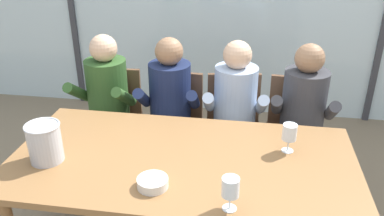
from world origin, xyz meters
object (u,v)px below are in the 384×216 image
tasting_bowl (153,183)px  chair_left_of_center (174,120)px  person_olive_shirt (104,102)px  wine_glass_by_left_taster (290,133)px  chair_right_of_center (294,126)px  dining_table (183,169)px  wine_glass_near_bucket (230,188)px  chair_center (234,122)px  chair_near_curtain (114,116)px  person_navy_polo (169,107)px  person_pale_blue_shirt (235,111)px  ice_bucket_primary (45,142)px  person_charcoal_jacket (303,116)px

tasting_bowl → chair_left_of_center: bearing=96.2°
person_olive_shirt → tasting_bowl: (0.66, -1.06, 0.09)m
wine_glass_by_left_taster → chair_right_of_center: bearing=81.3°
chair_right_of_center → wine_glass_by_left_taster: 0.85m
dining_table → wine_glass_near_bucket: size_ratio=11.34×
chair_right_of_center → tasting_bowl: size_ratio=5.57×
person_olive_shirt → chair_left_of_center: bearing=16.7°
dining_table → chair_center: 0.97m
chair_center → wine_glass_by_left_taster: size_ratio=5.15×
chair_near_curtain → person_navy_polo: (0.49, -0.11, 0.17)m
dining_table → wine_glass_by_left_taster: bearing=16.0°
person_pale_blue_shirt → tasting_bowl: person_pale_blue_shirt is taller
ice_bucket_primary → wine_glass_by_left_taster: (1.35, 0.31, 0.01)m
person_navy_polo → person_pale_blue_shirt: 0.50m
chair_near_curtain → chair_center: (0.98, 0.04, 0.00)m
person_olive_shirt → wine_glass_near_bucket: (1.06, -1.17, 0.18)m
person_navy_polo → person_pale_blue_shirt: same height
chair_center → wine_glass_near_bucket: (0.05, -1.32, 0.35)m
chair_near_curtain → person_navy_polo: size_ratio=0.74×
dining_table → wine_glass_near_bucket: (0.30, -0.40, 0.19)m
tasting_bowl → person_pale_blue_shirt: bearing=71.4°
chair_right_of_center → wine_glass_by_left_taster: bearing=-94.7°
person_pale_blue_shirt → chair_near_curtain: bearing=170.5°
dining_table → chair_center: chair_center is taller
chair_right_of_center → person_pale_blue_shirt: person_pale_blue_shirt is taller
dining_table → person_navy_polo: person_navy_polo is taller
ice_bucket_primary → person_olive_shirt: bearing=90.5°
dining_table → person_olive_shirt: (-0.76, 0.78, 0.02)m
person_charcoal_jacket → tasting_bowl: (-0.85, -1.06, 0.09)m
chair_near_curtain → person_pale_blue_shirt: size_ratio=0.74×
person_olive_shirt → dining_table: bearing=-41.7°
chair_near_curtain → person_olive_shirt: (-0.03, -0.11, 0.17)m
person_navy_polo → wine_glass_near_bucket: (0.54, -1.17, 0.18)m
person_charcoal_jacket → wine_glass_near_bucket: 1.27m
chair_near_curtain → chair_center: bearing=-2.4°
person_navy_polo → ice_bucket_primary: size_ratio=5.37×
person_olive_shirt → tasting_bowl: person_olive_shirt is taller
person_olive_shirt → wine_glass_by_left_taster: bearing=-20.1°
wine_glass_near_bucket → chair_near_curtain: bearing=128.6°
person_charcoal_jacket → tasting_bowl: 1.36m
chair_near_curtain → person_pale_blue_shirt: 1.01m
chair_right_of_center → person_olive_shirt: (-1.47, -0.16, 0.17)m
person_olive_shirt → person_pale_blue_shirt: same height
person_olive_shirt → person_charcoal_jacket: (1.51, 0.00, 0.00)m
dining_table → ice_bucket_primary: bearing=-169.7°
chair_right_of_center → wine_glass_near_bucket: 1.44m
person_navy_polo → chair_left_of_center: bearing=80.0°
chair_near_curtain → person_navy_polo: 0.53m
person_charcoal_jacket → wine_glass_by_left_taster: person_charcoal_jacket is taller
person_charcoal_jacket → wine_glass_near_bucket: (-0.45, -1.17, 0.18)m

